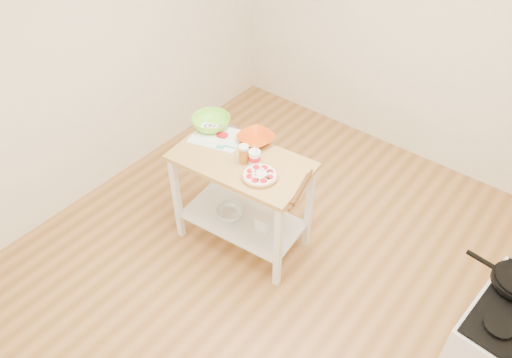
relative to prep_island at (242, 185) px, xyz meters
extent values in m
cube|color=#B27B42|center=(0.46, -0.21, -0.65)|extent=(4.00, 4.50, 0.02)
cube|color=#EEE3C8|center=(0.46, 2.05, 0.71)|extent=(4.00, 0.02, 2.70)
cube|color=#EEE3C8|center=(-1.55, -0.21, 0.71)|extent=(0.02, 4.50, 2.70)
cube|color=tan|center=(0.00, 0.00, 0.24)|extent=(1.12, 0.69, 0.04)
cube|color=white|center=(0.00, 0.00, -0.39)|extent=(1.03, 0.62, 0.02)
cube|color=white|center=(-0.46, -0.29, -0.21)|extent=(0.05, 0.05, 0.86)
cube|color=white|center=(-0.51, 0.19, -0.21)|extent=(0.05, 0.05, 0.86)
cube|color=white|center=(0.51, -0.19, -0.21)|extent=(0.05, 0.05, 0.86)
cube|color=white|center=(0.46, 0.29, -0.21)|extent=(0.05, 0.05, 0.86)
cube|color=black|center=(1.77, 0.11, 0.33)|extent=(0.18, 0.04, 0.02)
cylinder|color=tan|center=(0.23, -0.07, 0.27)|extent=(0.27, 0.27, 0.02)
cylinder|color=tan|center=(0.23, -0.07, 0.28)|extent=(0.27, 0.27, 0.01)
cylinder|color=white|center=(0.23, -0.07, 0.28)|extent=(0.24, 0.24, 0.01)
cylinder|color=red|center=(0.31, -0.05, 0.29)|extent=(0.05, 0.05, 0.01)
cylinder|color=red|center=(0.27, 0.00, 0.29)|extent=(0.05, 0.05, 0.01)
cylinder|color=red|center=(0.21, 0.01, 0.29)|extent=(0.05, 0.05, 0.01)
cylinder|color=red|center=(0.17, -0.03, 0.29)|extent=(0.05, 0.05, 0.01)
cylinder|color=red|center=(0.16, -0.08, 0.29)|extent=(0.05, 0.05, 0.01)
cylinder|color=red|center=(0.19, -0.13, 0.29)|extent=(0.05, 0.05, 0.01)
cylinder|color=red|center=(0.25, -0.14, 0.29)|extent=(0.05, 0.05, 0.01)
cylinder|color=red|center=(0.30, -0.11, 0.29)|extent=(0.05, 0.05, 0.01)
sphere|color=white|center=(0.29, -0.02, 0.29)|extent=(0.03, 0.03, 0.03)
sphere|color=white|center=(0.22, -0.02, 0.29)|extent=(0.03, 0.03, 0.03)
sphere|color=white|center=(0.17, -0.07, 0.29)|extent=(0.03, 0.03, 0.03)
sphere|color=white|center=(0.22, -0.12, 0.29)|extent=(0.03, 0.03, 0.03)
plane|color=#106617|center=(0.31, -0.07, 0.29)|extent=(0.02, 0.02, 0.00)
plane|color=#106617|center=(0.27, 0.00, 0.29)|extent=(0.03, 0.03, 0.00)
plane|color=#106617|center=(0.21, -0.02, 0.29)|extent=(0.03, 0.03, 0.00)
plane|color=#106617|center=(0.19, -0.06, 0.29)|extent=(0.02, 0.02, 0.00)
plane|color=#106617|center=(0.21, -0.10, 0.29)|extent=(0.03, 0.03, 0.00)
plane|color=#106617|center=(0.26, -0.12, 0.29)|extent=(0.03, 0.03, 0.00)
plane|color=#106617|center=(0.29, -0.07, 0.29)|extent=(0.02, 0.02, 0.00)
cube|color=white|center=(-0.32, 0.09, 0.26)|extent=(0.47, 0.41, 0.01)
cube|color=#F4EACC|center=(-0.46, 0.12, 0.28)|extent=(0.03, 0.03, 0.02)
cube|color=#F4EACC|center=(-0.43, 0.13, 0.28)|extent=(0.03, 0.03, 0.02)
cube|color=#F4EACC|center=(-0.39, 0.14, 0.28)|extent=(0.03, 0.03, 0.02)
cube|color=#F4EACC|center=(-0.47, 0.16, 0.28)|extent=(0.03, 0.03, 0.02)
cube|color=#F4EACC|center=(-0.44, 0.17, 0.28)|extent=(0.03, 0.03, 0.02)
cube|color=#F4EACC|center=(-0.40, 0.18, 0.28)|extent=(0.03, 0.03, 0.02)
cylinder|color=red|center=(-0.31, 0.12, 0.27)|extent=(0.07, 0.07, 0.01)
cylinder|color=red|center=(-0.30, 0.12, 0.28)|extent=(0.07, 0.07, 0.01)
cylinder|color=red|center=(-0.28, 0.13, 0.29)|extent=(0.07, 0.07, 0.01)
cube|color=#2FB8AF|center=(-0.21, 0.00, 0.27)|extent=(0.07, 0.05, 0.01)
cylinder|color=#2FB8AF|center=(-0.16, 0.05, 0.27)|extent=(0.10, 0.05, 0.01)
cube|color=silver|center=(-0.35, 0.24, 0.27)|extent=(0.16, 0.12, 0.00)
cube|color=black|center=(-0.45, 0.16, 0.28)|extent=(0.09, 0.07, 0.01)
imported|color=#DB4D0B|center=(-0.05, 0.24, 0.29)|extent=(0.31, 0.31, 0.07)
imported|color=#84E336|center=(-0.45, 0.17, 0.31)|extent=(0.37, 0.37, 0.10)
cylinder|color=#B5681C|center=(0.04, -0.01, 0.32)|extent=(0.07, 0.07, 0.13)
cylinder|color=white|center=(0.04, -0.01, 0.40)|extent=(0.08, 0.08, 0.02)
cylinder|color=white|center=(0.11, 0.03, 0.31)|extent=(0.09, 0.09, 0.11)
cylinder|color=red|center=(0.11, 0.03, 0.31)|extent=(0.09, 0.09, 0.04)
cylinder|color=silver|center=(0.13, 0.03, 0.40)|extent=(0.01, 0.06, 0.11)
cylinder|color=brown|center=(0.55, -0.01, 0.28)|extent=(0.12, 0.34, 0.04)
imported|color=silver|center=(-0.10, -0.04, -0.35)|extent=(0.30, 0.30, 0.07)
cube|color=white|center=(0.20, 0.04, -0.32)|extent=(0.13, 0.13, 0.12)
camera|label=1|loc=(1.90, -2.20, 2.65)|focal=35.00mm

